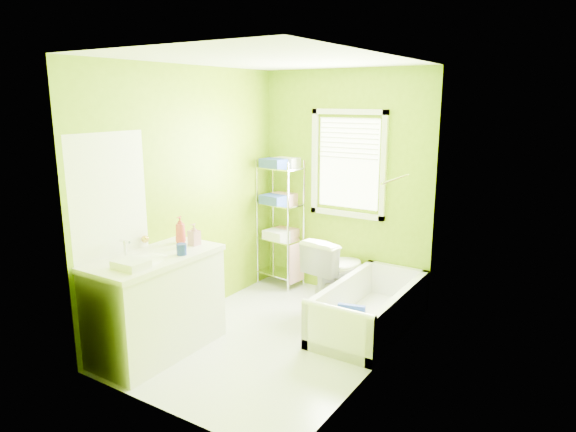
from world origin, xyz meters
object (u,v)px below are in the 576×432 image
Objects in this scene: toilet at (336,271)px; vanity at (156,301)px; bathtub at (368,315)px; wire_shelf_unit at (281,209)px.

toilet is 2.06m from vanity.
bathtub is 1.78m from wire_shelf_unit.
wire_shelf_unit reaches higher than vanity.
bathtub is 1.91× the size of toilet.
toilet is 0.50× the size of wire_shelf_unit.
wire_shelf_unit is (-1.46, 0.64, 0.81)m from bathtub.
bathtub is at bearing 45.05° from vanity.
toilet reaches higher than bathtub.
toilet is at bearing 144.36° from bathtub.
wire_shelf_unit is (-0.01, 2.09, 0.47)m from vanity.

